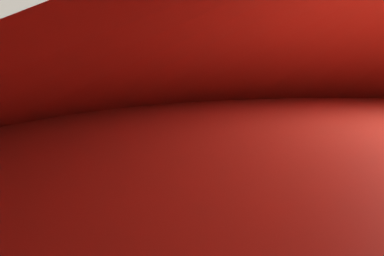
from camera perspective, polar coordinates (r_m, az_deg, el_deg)
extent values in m
cylinder|color=olive|center=(4.20, -4.03, -6.78)|extent=(0.05, 0.05, 2.33)
cone|color=orange|center=(4.04, -4.24, 11.86)|extent=(2.02, 2.02, 0.36)
sphere|color=olive|center=(4.06, -4.27, 14.81)|extent=(0.06, 0.06, 0.06)
cube|color=white|center=(5.88, 5.48, -11.26)|extent=(1.06, 0.86, 0.04)
cube|color=white|center=(5.56, 0.02, -10.50)|extent=(0.42, 0.72, 0.34)
cylinder|color=silver|center=(6.34, 7.12, -11.16)|extent=(0.04, 0.04, 0.25)
cylinder|color=silver|center=(5.89, 10.11, -12.84)|extent=(0.04, 0.04, 0.25)
cylinder|color=silver|center=(5.91, -1.63, -12.65)|extent=(0.04, 0.04, 0.25)
cylinder|color=silver|center=(5.42, 0.79, -14.70)|extent=(0.04, 0.04, 0.25)
cylinder|color=olive|center=(7.54, -7.38, -0.76)|extent=(0.05, 0.05, 2.07)
cone|color=#E54C38|center=(7.43, -7.59, 9.60)|extent=(2.34, 2.34, 0.64)
sphere|color=olive|center=(7.45, -7.65, 12.30)|extent=(0.06, 0.06, 0.06)
cube|color=white|center=(8.85, -0.27, -4.29)|extent=(1.18, 0.77, 0.04)
cube|color=white|center=(8.84, -4.93, -3.17)|extent=(0.48, 0.62, 0.34)
cylinder|color=silver|center=(9.11, 2.53, -4.85)|extent=(0.04, 0.04, 0.25)
cylinder|color=silver|center=(8.67, 2.68, -5.57)|extent=(0.04, 0.04, 0.25)
cylinder|color=silver|center=(9.14, -5.11, -4.84)|extent=(0.04, 0.04, 0.25)
cylinder|color=silver|center=(8.69, -5.36, -5.56)|extent=(0.04, 0.04, 0.25)
cube|color=white|center=(6.72, 1.60, -8.42)|extent=(0.99, 0.66, 0.04)
cube|color=white|center=(6.52, -3.79, -7.57)|extent=(0.37, 0.62, 0.30)
cylinder|color=silver|center=(7.11, 3.94, -8.78)|extent=(0.04, 0.04, 0.27)
cylinder|color=silver|center=(6.66, 5.42, -10.04)|extent=(0.04, 0.04, 0.27)
cylinder|color=silver|center=(6.84, -4.46, -9.49)|extent=(0.04, 0.04, 0.27)
cylinder|color=silver|center=(6.38, -3.56, -10.89)|extent=(0.04, 0.04, 0.27)
cylinder|color=#4C4C51|center=(11.65, -9.85, 2.49)|extent=(0.05, 0.05, 2.03)
cone|color=#E54C38|center=(11.58, -10.02, 8.77)|extent=(2.58, 2.58, 0.52)
sphere|color=#4C4C51|center=(11.58, -10.06, 10.20)|extent=(0.06, 0.06, 0.06)
cube|color=white|center=(12.99, -4.73, -0.27)|extent=(1.13, 0.81, 0.04)
cube|color=white|center=(13.05, -7.68, 0.45)|extent=(0.48, 0.65, 0.32)
cylinder|color=silver|center=(13.21, -2.84, -0.64)|extent=(0.04, 0.04, 0.20)
cylinder|color=silver|center=(12.74, -3.00, -1.00)|extent=(0.04, 0.04, 0.20)
cylinder|color=silver|center=(13.34, -7.67, -0.61)|extent=(0.04, 0.04, 0.20)
cylinder|color=silver|center=(12.87, -8.00, -0.97)|extent=(0.04, 0.04, 0.20)
cylinder|color=olive|center=(15.20, -10.73, 4.24)|extent=(0.05, 0.05, 2.19)
cone|color=#E54C38|center=(15.15, -10.87, 9.20)|extent=(1.85, 1.85, 0.44)
sphere|color=olive|center=(15.15, -10.90, 10.16)|extent=(0.06, 0.06, 0.06)
cube|color=#D8593F|center=(16.39, -7.87, 1.81)|extent=(1.16, 0.80, 0.04)
cube|color=#D8593F|center=(16.46, -10.40, 2.26)|extent=(0.51, 0.68, 0.27)
cylinder|color=silver|center=(16.63, -6.29, 1.41)|extent=(0.04, 0.04, 0.26)
cylinder|color=silver|center=(16.12, -6.42, 1.17)|extent=(0.04, 0.04, 0.26)
cylinder|color=silver|center=(16.75, -10.34, 1.37)|extent=(0.04, 0.04, 0.26)
cylinder|color=silver|center=(16.25, -10.59, 1.13)|extent=(0.04, 0.04, 0.26)
cube|color=white|center=(14.14, -7.39, 0.64)|extent=(1.03, 0.72, 0.04)
cube|color=white|center=(14.05, -10.10, 1.17)|extent=(0.39, 0.69, 0.30)
cylinder|color=silver|center=(14.50, -5.96, 0.29)|extent=(0.04, 0.04, 0.25)
cylinder|color=silver|center=(13.94, -5.59, -0.05)|extent=(0.04, 0.04, 0.25)
cylinder|color=silver|center=(14.37, -10.31, 0.11)|extent=(0.04, 0.04, 0.25)
cylinder|color=silver|center=(13.81, -10.11, -0.24)|extent=(0.04, 0.04, 0.25)
cylinder|color=#3F9972|center=(18.50, -10.09, 2.84)|extent=(0.11, 0.11, 0.75)
cylinder|color=#3F9972|center=(18.66, -10.18, 2.89)|extent=(0.11, 0.11, 0.75)
cube|color=orange|center=(18.52, -10.19, 4.88)|extent=(0.26, 0.38, 0.56)
sphere|color=#9E704C|center=(18.50, -10.22, 6.05)|extent=(0.20, 0.20, 0.20)
cylinder|color=#D8334C|center=(16.07, 11.52, 2.00)|extent=(0.11, 0.11, 0.81)
cylinder|color=#D8334C|center=(16.04, 12.11, 1.96)|extent=(0.11, 0.11, 0.81)
cube|color=#D8334C|center=(15.99, 11.90, 4.49)|extent=(0.42, 0.39, 0.61)
sphere|color=#9E704C|center=(15.96, 11.94, 5.97)|extent=(0.22, 0.22, 0.22)
cube|color=red|center=(9.33, 21.64, -5.02)|extent=(0.39, 0.47, 0.30)
cube|color=white|center=(9.29, 21.70, -3.97)|extent=(0.40, 0.48, 0.05)
sphere|color=#3FB266|center=(18.09, 2.06, 2.28)|extent=(0.40, 0.40, 0.40)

